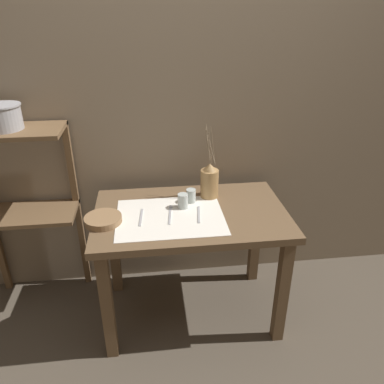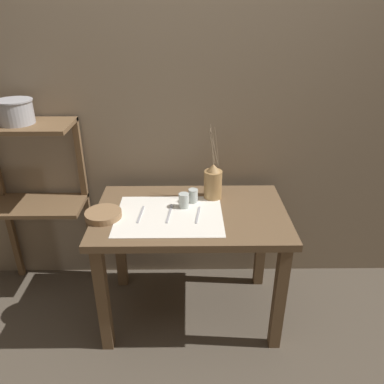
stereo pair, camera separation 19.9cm
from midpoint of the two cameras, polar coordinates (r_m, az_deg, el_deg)
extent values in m
plane|color=brown|center=(2.48, -2.57, -17.63)|extent=(12.00, 12.00, 0.00)
cube|color=gray|center=(2.28, -4.13, 13.16)|extent=(7.00, 0.06, 2.40)
cube|color=brown|center=(2.05, -2.96, -3.58)|extent=(1.05, 0.66, 0.04)
cube|color=brown|center=(2.08, -15.60, -16.57)|extent=(0.06, 0.06, 0.67)
cube|color=brown|center=(2.13, 10.91, -14.75)|extent=(0.06, 0.06, 0.67)
cube|color=brown|center=(2.49, -14.09, -8.18)|extent=(0.06, 0.06, 0.67)
cube|color=brown|center=(2.54, 7.39, -6.88)|extent=(0.06, 0.06, 0.67)
cube|color=brown|center=(2.26, -28.58, 8.05)|extent=(0.56, 0.30, 0.02)
cube|color=brown|center=(2.44, -26.06, -3.13)|extent=(0.56, 0.30, 0.02)
cube|color=brown|center=(2.50, -19.25, -2.57)|extent=(0.04, 0.04, 1.14)
cube|color=white|center=(2.00, -6.19, -3.85)|extent=(0.57, 0.44, 0.00)
cylinder|color=#A87F4C|center=(2.16, 0.05, 1.21)|extent=(0.10, 0.10, 0.17)
cone|color=#A87F4C|center=(2.12, 0.05, 3.79)|extent=(0.08, 0.08, 0.04)
cylinder|color=#847056|center=(2.09, -0.12, 6.12)|extent=(0.03, 0.01, 0.14)
cylinder|color=#847056|center=(2.09, -0.29, 7.25)|extent=(0.02, 0.06, 0.21)
cylinder|color=#847056|center=(2.07, -0.25, 6.96)|extent=(0.04, 0.04, 0.20)
cylinder|color=#847056|center=(2.08, 0.44, 7.14)|extent=(0.03, 0.02, 0.21)
cylinder|color=#847056|center=(2.09, 0.08, 6.83)|extent=(0.03, 0.05, 0.18)
cylinder|color=#847056|center=(2.06, 0.08, 6.95)|extent=(0.05, 0.05, 0.21)
cylinder|color=#8E6B47|center=(2.01, -16.18, -4.14)|extent=(0.19, 0.19, 0.04)
cylinder|color=#B7C1BC|center=(2.06, -4.15, -1.44)|extent=(0.06, 0.06, 0.08)
cylinder|color=#B7C1BC|center=(2.12, -2.83, -0.63)|extent=(0.05, 0.05, 0.08)
cube|color=#A8A8AD|center=(2.01, -10.59, -3.88)|extent=(0.03, 0.18, 0.00)
cube|color=#A8A8AD|center=(2.01, -6.22, -3.69)|extent=(0.03, 0.18, 0.00)
sphere|color=#A8A8AD|center=(2.08, -6.02, -2.40)|extent=(0.02, 0.02, 0.02)
cube|color=#A8A8AD|center=(2.01, -1.80, -3.51)|extent=(0.03, 0.18, 0.00)
cylinder|color=#A8A8AD|center=(2.24, -29.25, 9.89)|extent=(0.19, 0.19, 0.13)
cylinder|color=#A8A8AD|center=(2.23, -29.60, 11.39)|extent=(0.20, 0.20, 0.01)
camera|label=1|loc=(0.10, -92.86, -1.43)|focal=35.00mm
camera|label=2|loc=(0.10, 87.14, 1.43)|focal=35.00mm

